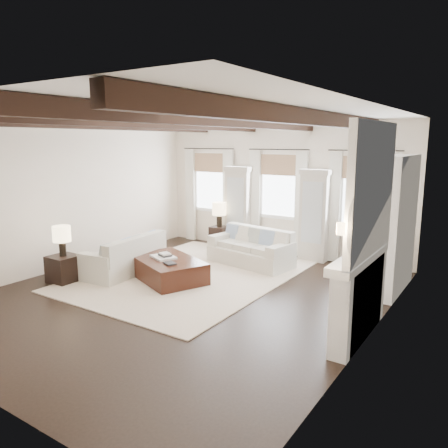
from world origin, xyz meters
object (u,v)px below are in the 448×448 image
Objects in this scene: sofa_left at (127,258)px; side_table_front at (64,269)px; ottoman at (167,269)px; sofa_back at (252,250)px; side_table_back at (219,238)px.

sofa_left is 1.26m from side_table_front.
side_table_front is at bearing -119.44° from ottoman.
side_table_back is (-1.40, 0.75, -0.03)m from sofa_back.
sofa_left reaches higher than ottoman.
sofa_back is at bearing 47.74° from sofa_left.
ottoman is at bearing 37.17° from side_table_front.
sofa_left reaches higher than side_table_back.
sofa_left is at bearing -132.26° from sofa_back.
sofa_left is 3.66× the size of side_table_front.
sofa_left is at bearing -148.96° from ottoman.
side_table_front is 0.88× the size of side_table_back.
sofa_back reaches higher than side_table_back.
sofa_back is 1.58m from side_table_back.
ottoman is (-0.87, -1.91, -0.11)m from sofa_back.
ottoman is 2.71m from side_table_back.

